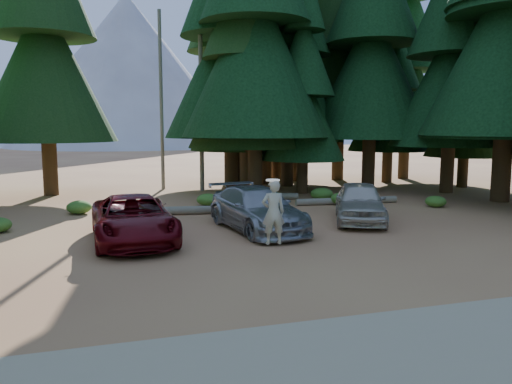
% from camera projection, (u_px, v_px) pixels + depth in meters
% --- Properties ---
extents(ground, '(160.00, 160.00, 0.00)m').
position_uv_depth(ground, '(269.00, 255.00, 13.90)').
color(ground, '#955D3F').
rests_on(ground, ground).
extents(gravel_strip, '(26.00, 3.50, 0.01)m').
position_uv_depth(gravel_strip, '(399.00, 357.00, 7.72)').
color(gravel_strip, tan).
rests_on(gravel_strip, ground).
extents(forest_belt_north, '(36.00, 7.00, 22.00)m').
position_uv_depth(forest_belt_north, '(187.00, 190.00, 28.16)').
color(forest_belt_north, black).
rests_on(forest_belt_north, ground).
extents(snag_front, '(0.24, 0.24, 12.00)m').
position_uv_depth(snag_front, '(201.00, 82.00, 27.13)').
color(snag_front, '#6B6656').
rests_on(snag_front, ground).
extents(snag_back, '(0.20, 0.20, 10.00)m').
position_uv_depth(snag_back, '(161.00, 101.00, 28.12)').
color(snag_back, '#6B6656').
rests_on(snag_back, ground).
extents(mountain_peak, '(48.00, 50.00, 28.00)m').
position_uv_depth(mountain_peak, '(114.00, 79.00, 95.39)').
color(mountain_peak, gray).
rests_on(mountain_peak, ground).
extents(red_pickup, '(2.62, 5.26, 1.43)m').
position_uv_depth(red_pickup, '(133.00, 219.00, 15.48)').
color(red_pickup, '#5C070F').
rests_on(red_pickup, ground).
extents(silver_minivan_center, '(2.79, 5.34, 1.48)m').
position_uv_depth(silver_minivan_center, '(257.00, 209.00, 17.23)').
color(silver_minivan_center, '#96999D').
rests_on(silver_minivan_center, ground).
extents(silver_minivan_right, '(3.46, 4.76, 1.51)m').
position_uv_depth(silver_minivan_right, '(360.00, 202.00, 18.76)').
color(silver_minivan_right, beige).
rests_on(silver_minivan_right, ground).
extents(frisbee_player, '(0.65, 0.46, 1.70)m').
position_uv_depth(frisbee_player, '(273.00, 212.00, 12.97)').
color(frisbee_player, beige).
rests_on(frisbee_player, ground).
extents(log_left, '(4.75, 0.98, 0.34)m').
position_uv_depth(log_left, '(170.00, 211.00, 20.25)').
color(log_left, '#6B6656').
rests_on(log_left, ground).
extents(log_mid, '(3.73, 1.53, 0.32)m').
position_uv_depth(log_mid, '(259.00, 196.00, 24.68)').
color(log_mid, '#6B6656').
rests_on(log_mid, ground).
extents(log_right, '(4.93, 0.66, 0.31)m').
position_uv_depth(log_right, '(347.00, 201.00, 23.09)').
color(log_right, '#6B6656').
rests_on(log_right, ground).
extents(shrub_left, '(1.00, 1.00, 0.55)m').
position_uv_depth(shrub_left, '(79.00, 207.00, 20.49)').
color(shrub_left, '#346E21').
rests_on(shrub_left, ground).
extents(shrub_center_left, '(1.00, 1.00, 0.55)m').
position_uv_depth(shrub_center_left, '(208.00, 200.00, 22.65)').
color(shrub_center_left, '#346E21').
rests_on(shrub_center_left, ground).
extents(shrub_center_right, '(0.88, 0.88, 0.48)m').
position_uv_depth(shrub_center_right, '(273.00, 197.00, 23.88)').
color(shrub_center_right, '#346E21').
rests_on(shrub_center_right, ground).
extents(shrub_right, '(1.04, 1.04, 0.57)m').
position_uv_depth(shrub_right, '(342.00, 199.00, 22.87)').
color(shrub_right, '#346E21').
rests_on(shrub_right, ground).
extents(shrub_far_right, '(1.10, 1.10, 0.61)m').
position_uv_depth(shrub_far_right, '(322.00, 194.00, 24.34)').
color(shrub_far_right, '#346E21').
rests_on(shrub_far_right, ground).
extents(shrub_edge_east, '(0.91, 0.91, 0.50)m').
position_uv_depth(shrub_edge_east, '(436.00, 201.00, 22.25)').
color(shrub_edge_east, '#346E21').
rests_on(shrub_edge_east, ground).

